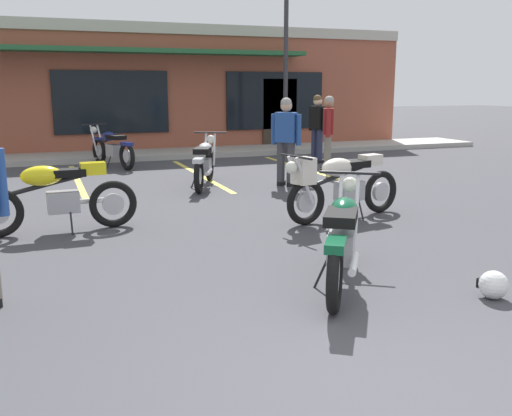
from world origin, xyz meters
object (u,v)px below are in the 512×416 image
(motorcycle_orange_scrambler, at_px, (339,183))
(person_in_black_shirt, at_px, (317,124))
(motorcycle_cream_vintage, at_px, (205,163))
(motorcycle_green_cafe_racer, at_px, (112,147))
(person_by_back_row, at_px, (286,136))
(helmet_on_pavement, at_px, (493,285))
(parking_lot_lamp_post, at_px, (288,32))
(motorcycle_foreground_classic, at_px, (342,238))
(motorcycle_silver_naked, at_px, (47,193))
(person_near_building, at_px, (328,129))

(motorcycle_orange_scrambler, bearing_deg, person_in_black_shirt, 66.31)
(motorcycle_cream_vintage, distance_m, person_in_black_shirt, 4.33)
(motorcycle_green_cafe_racer, relative_size, person_in_black_shirt, 1.21)
(motorcycle_green_cafe_racer, relative_size, person_by_back_row, 1.21)
(helmet_on_pavement, bearing_deg, motorcycle_cream_vintage, 97.18)
(motorcycle_green_cafe_racer, distance_m, parking_lot_lamp_post, 5.50)
(motorcycle_foreground_classic, height_order, motorcycle_cream_vintage, same)
(person_in_black_shirt, height_order, person_by_back_row, same)
(person_in_black_shirt, relative_size, parking_lot_lamp_post, 0.33)
(motorcycle_silver_naked, xyz_separation_m, motorcycle_green_cafe_racer, (1.55, 6.13, -0.07))
(helmet_on_pavement, bearing_deg, person_near_building, 73.25)
(motorcycle_cream_vintage, relative_size, helmet_on_pavement, 7.62)
(motorcycle_green_cafe_racer, height_order, helmet_on_pavement, motorcycle_green_cafe_racer)
(motorcycle_green_cafe_racer, bearing_deg, motorcycle_cream_vintage, -69.05)
(parking_lot_lamp_post, bearing_deg, motorcycle_silver_naked, -133.57)
(motorcycle_orange_scrambler, distance_m, helmet_on_pavement, 3.32)
(person_near_building, bearing_deg, helmet_on_pavement, -106.75)
(motorcycle_green_cafe_racer, xyz_separation_m, person_near_building, (4.43, -2.47, 0.49))
(motorcycle_orange_scrambler, relative_size, person_in_black_shirt, 1.24)
(motorcycle_green_cafe_racer, bearing_deg, motorcycle_foreground_classic, -83.43)
(motorcycle_green_cafe_racer, height_order, person_by_back_row, person_by_back_row)
(motorcycle_orange_scrambler, bearing_deg, motorcycle_silver_naked, 170.82)
(motorcycle_silver_naked, bearing_deg, motorcycle_green_cafe_racer, 75.79)
(motorcycle_foreground_classic, bearing_deg, person_by_back_row, 72.01)
(motorcycle_orange_scrambler, height_order, person_in_black_shirt, person_in_black_shirt)
(motorcycle_silver_naked, relative_size, parking_lot_lamp_post, 0.41)
(motorcycle_silver_naked, distance_m, motorcycle_cream_vintage, 3.94)
(motorcycle_foreground_classic, xyz_separation_m, person_by_back_row, (1.73, 5.32, 0.49))
(motorcycle_orange_scrambler, bearing_deg, helmet_on_pavement, -93.89)
(motorcycle_orange_scrambler, height_order, person_near_building, person_near_building)
(person_near_building, bearing_deg, motorcycle_silver_naked, -148.56)
(person_near_building, bearing_deg, parking_lot_lamp_post, 84.54)
(person_by_back_row, bearing_deg, motorcycle_cream_vintage, 162.57)
(motorcycle_green_cafe_racer, xyz_separation_m, person_in_black_shirt, (4.89, -1.03, 0.49))
(motorcycle_silver_naked, relative_size, person_near_building, 1.26)
(person_near_building, distance_m, helmet_on_pavement, 7.96)
(motorcycle_foreground_classic, relative_size, person_in_black_shirt, 1.10)
(person_by_back_row, bearing_deg, person_in_black_shirt, 53.78)
(helmet_on_pavement, relative_size, parking_lot_lamp_post, 0.05)
(person_near_building, bearing_deg, motorcycle_orange_scrambler, -115.62)
(parking_lot_lamp_post, bearing_deg, helmet_on_pavement, -103.70)
(motorcycle_green_cafe_racer, distance_m, person_in_black_shirt, 5.02)
(motorcycle_foreground_classic, bearing_deg, parking_lot_lamp_post, 69.33)
(motorcycle_green_cafe_racer, distance_m, helmet_on_pavement, 10.28)
(motorcycle_foreground_classic, relative_size, person_near_building, 1.10)
(motorcycle_foreground_classic, bearing_deg, motorcycle_green_cafe_racer, 96.57)
(motorcycle_foreground_classic, bearing_deg, helmet_on_pavement, -37.69)
(person_by_back_row, bearing_deg, motorcycle_orange_scrambler, -98.29)
(motorcycle_foreground_classic, bearing_deg, motorcycle_silver_naked, 130.28)
(motorcycle_foreground_classic, bearing_deg, person_near_building, 63.46)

